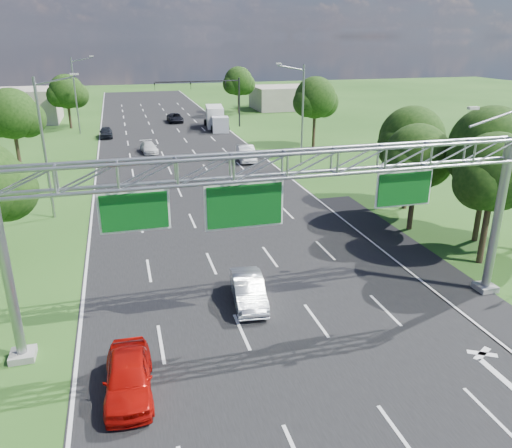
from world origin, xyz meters
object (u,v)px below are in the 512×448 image
object	(u,v)px
sign_gantry	(286,178)
red_coupe	(128,376)
box_truck	(216,118)
silver_sedan	(248,290)
traffic_signal	(215,91)

from	to	relation	value
sign_gantry	red_coupe	size ratio (longest dim) A/B	5.44
box_truck	silver_sedan	bearing A→B (deg)	-91.68
red_coupe	box_truck	world-z (taller)	box_truck
silver_sedan	box_truck	distance (m)	50.93
traffic_signal	silver_sedan	xyz separation A→B (m)	(-8.31, -50.97, -4.47)
traffic_signal	box_truck	world-z (taller)	traffic_signal
box_truck	traffic_signal	bearing A→B (deg)	85.00
sign_gantry	traffic_signal	world-z (taller)	sign_gantry
sign_gantry	traffic_signal	distance (m)	53.51
silver_sedan	traffic_signal	bearing A→B (deg)	87.41
silver_sedan	box_truck	bearing A→B (deg)	87.45
silver_sedan	box_truck	world-z (taller)	box_truck
box_truck	sign_gantry	bearing A→B (deg)	-90.08
silver_sedan	red_coupe	bearing A→B (deg)	-131.26
red_coupe	silver_sedan	distance (m)	8.05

